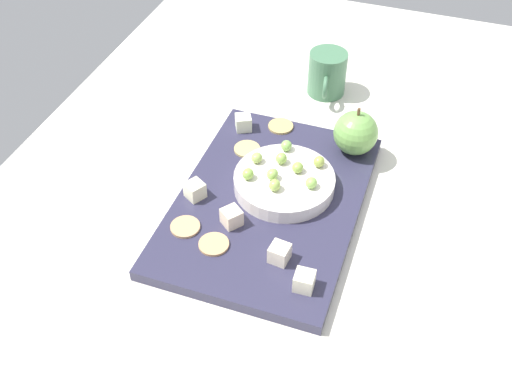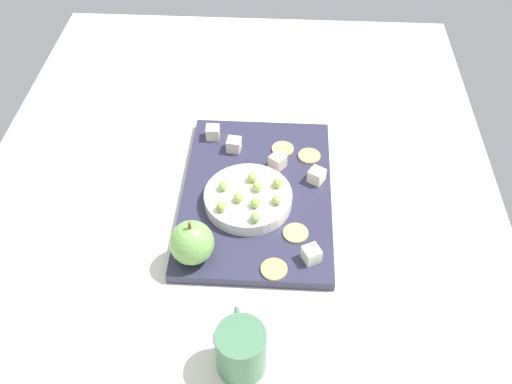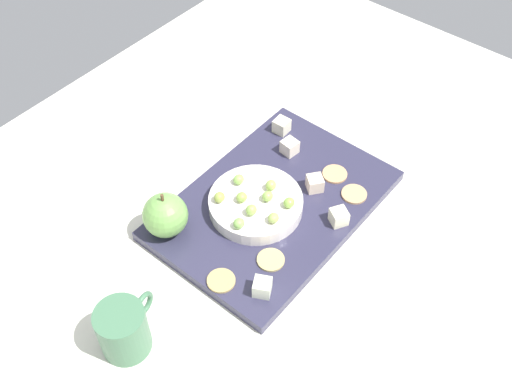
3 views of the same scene
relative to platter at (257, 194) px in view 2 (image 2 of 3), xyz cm
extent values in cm
cube|color=silver|center=(3.09, -3.88, -2.53)|extent=(135.50, 97.50, 3.22)
cube|color=#2F2E47|center=(0.00, 0.00, 0.00)|extent=(39.32, 26.81, 1.84)
cylinder|color=white|center=(3.46, -1.37, 2.10)|extent=(15.48, 15.48, 2.36)
sphere|color=#74AD53|center=(15.48, -9.47, 4.52)|extent=(7.21, 7.21, 7.21)
cylinder|color=brown|center=(15.48, -9.47, 8.73)|extent=(0.50, 0.50, 1.20)
cube|color=#F9E1C1|center=(-6.63, 3.53, 2.21)|extent=(3.63, 3.63, 2.58)
cube|color=#F9E9CD|center=(-10.85, -5.06, 2.21)|extent=(2.88, 2.88, 2.58)
cube|color=#F5EDCA|center=(-14.29, -9.54, 2.21)|extent=(2.69, 2.69, 2.58)
cube|color=white|center=(14.90, 9.62, 2.21)|extent=(3.50, 3.50, 2.58)
cube|color=#F9F3C8|center=(-3.21, 10.76, 2.21)|extent=(3.54, 3.54, 2.58)
cylinder|color=tan|center=(-11.42, 4.41, 1.12)|extent=(4.31, 4.31, 0.40)
cylinder|color=tan|center=(-9.69, 9.55, 1.12)|extent=(4.31, 4.31, 0.40)
cylinder|color=tan|center=(9.72, 7.09, 1.12)|extent=(4.31, 4.31, 0.40)
cylinder|color=tan|center=(17.40, 3.72, 1.12)|extent=(4.31, 4.31, 0.40)
ellipsoid|color=#9EC155|center=(-0.18, -0.86, 4.17)|extent=(1.90, 1.71, 1.78)
ellipsoid|color=#8FC357|center=(2.16, -5.80, 4.10)|extent=(1.90, 1.71, 1.64)
ellipsoid|color=#91B44D|center=(4.79, -2.92, 4.08)|extent=(1.90, 1.71, 1.61)
ellipsoid|color=#94BF57|center=(2.00, 0.20, 4.14)|extent=(1.90, 1.71, 1.73)
ellipsoid|color=#93BC55|center=(5.91, 0.04, 4.17)|extent=(1.90, 1.71, 1.78)
ellipsoid|color=#90BF4E|center=(0.88, 3.71, 4.13)|extent=(1.90, 1.71, 1.70)
ellipsoid|color=#9CB55A|center=(4.90, 3.71, 4.07)|extent=(1.90, 1.71, 1.59)
ellipsoid|color=#87BD59|center=(9.18, 0.25, 4.12)|extent=(1.90, 1.71, 1.68)
ellipsoid|color=#9AAF4A|center=(7.12, -5.65, 4.14)|extent=(1.90, 1.71, 1.72)
cylinder|color=#467754|center=(32.95, -0.34, 3.20)|extent=(7.06, 7.06, 8.24)
torus|color=#467754|center=(28.30, -1.18, 3.20)|extent=(4.08, 1.50, 4.00)
camera|label=1|loc=(-63.04, -19.95, 65.65)|focal=42.90mm
camera|label=2|loc=(71.18, 3.91, 74.81)|focal=39.81mm
camera|label=3|loc=(53.37, 40.15, 79.43)|focal=43.37mm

